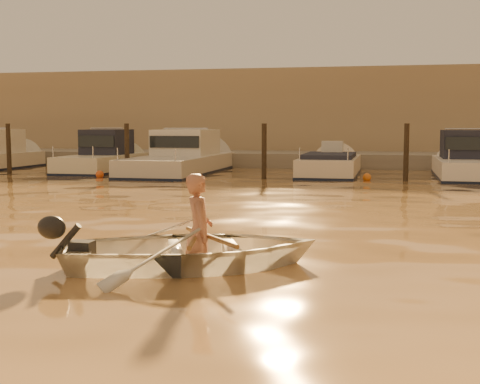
% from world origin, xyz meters
% --- Properties ---
extents(ground_plane, '(160.00, 160.00, 0.00)m').
position_xyz_m(ground_plane, '(0.00, 0.00, 0.00)').
color(ground_plane, brown).
rests_on(ground_plane, ground).
extents(dinghy, '(4.26, 3.70, 0.74)m').
position_xyz_m(dinghy, '(1.64, -1.26, 0.25)').
color(dinghy, silver).
rests_on(dinghy, ground_plane).
extents(person, '(0.58, 0.69, 1.60)m').
position_xyz_m(person, '(1.74, -1.22, 0.50)').
color(person, '#A36651').
rests_on(person, dinghy).
extents(outboard_motor, '(0.98, 0.71, 0.70)m').
position_xyz_m(outboard_motor, '(0.26, -1.83, 0.28)').
color(outboard_motor, black).
rests_on(outboard_motor, dinghy).
extents(oar_port, '(1.23, 1.77, 0.13)m').
position_xyz_m(oar_port, '(1.87, -1.16, 0.42)').
color(oar_port, brown).
rests_on(oar_port, dinghy).
extents(oar_starboard, '(0.51, 2.07, 0.13)m').
position_xyz_m(oar_starboard, '(1.69, -1.24, 0.42)').
color(oar_starboard, brown).
rests_on(oar_starboard, dinghy).
extents(moored_boat_1, '(2.07, 6.22, 1.75)m').
position_xyz_m(moored_boat_1, '(-7.54, 16.00, 0.62)').
color(moored_boat_1, beige).
rests_on(moored_boat_1, ground_plane).
extents(moored_boat_2, '(2.69, 8.86, 1.75)m').
position_xyz_m(moored_boat_2, '(-4.10, 16.00, 0.62)').
color(moored_boat_2, beige).
rests_on(moored_boat_2, ground_plane).
extents(moored_boat_3, '(2.11, 6.07, 0.95)m').
position_xyz_m(moored_boat_3, '(1.98, 16.00, 0.22)').
color(moored_boat_3, beige).
rests_on(moored_boat_3, ground_plane).
extents(moored_boat_4, '(2.14, 6.64, 1.75)m').
position_xyz_m(moored_boat_4, '(7.03, 16.00, 0.62)').
color(moored_boat_4, white).
rests_on(moored_boat_4, ground_plane).
extents(piling_0, '(0.18, 0.18, 2.20)m').
position_xyz_m(piling_0, '(-10.50, 13.80, 0.90)').
color(piling_0, '#2D2319').
rests_on(piling_0, ground_plane).
extents(piling_1, '(0.18, 0.18, 2.20)m').
position_xyz_m(piling_1, '(-5.50, 13.80, 0.90)').
color(piling_1, '#2D2319').
rests_on(piling_1, ground_plane).
extents(piling_2, '(0.18, 0.18, 2.20)m').
position_xyz_m(piling_2, '(-0.20, 13.80, 0.90)').
color(piling_2, '#2D2319').
rests_on(piling_2, ground_plane).
extents(piling_3, '(0.18, 0.18, 2.20)m').
position_xyz_m(piling_3, '(4.80, 13.80, 0.90)').
color(piling_3, '#2D2319').
rests_on(piling_3, ground_plane).
extents(fender_b, '(0.30, 0.30, 0.30)m').
position_xyz_m(fender_b, '(-6.33, 13.13, 0.10)').
color(fender_b, '#ED591B').
rests_on(fender_b, ground_plane).
extents(fender_c, '(0.30, 0.30, 0.30)m').
position_xyz_m(fender_c, '(-2.32, 12.18, 0.10)').
color(fender_c, silver).
rests_on(fender_c, ground_plane).
extents(fender_d, '(0.30, 0.30, 0.30)m').
position_xyz_m(fender_d, '(3.48, 13.93, 0.10)').
color(fender_d, orange).
rests_on(fender_d, ground_plane).
extents(fender_e, '(0.30, 0.30, 0.30)m').
position_xyz_m(fender_e, '(7.24, 13.66, 0.10)').
color(fender_e, white).
rests_on(fender_e, ground_plane).
extents(quay, '(52.00, 4.00, 1.00)m').
position_xyz_m(quay, '(0.00, 21.50, 0.15)').
color(quay, gray).
rests_on(quay, ground_plane).
extents(waterfront_building, '(46.00, 7.00, 4.80)m').
position_xyz_m(waterfront_building, '(0.00, 27.00, 2.40)').
color(waterfront_building, '#9E8466').
rests_on(waterfront_building, quay).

